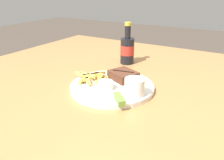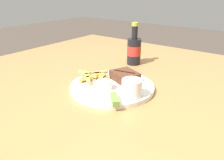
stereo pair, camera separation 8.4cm
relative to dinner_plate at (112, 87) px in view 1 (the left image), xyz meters
The scene contains 9 objects.
dining_table 0.06m from the dinner_plate, ahead, with size 1.56×1.53×0.73m.
dinner_plate is the anchor object (origin of this frame).
steak_portion 0.08m from the dinner_plate, 81.13° to the left, with size 0.13×0.12×0.04m.
fries_pile 0.10m from the dinner_plate, behind, with size 0.13×0.14×0.02m.
coleslaw_cup 0.13m from the dinner_plate, 17.87° to the right, with size 0.07×0.07×0.06m.
dipping_sauce_cup 0.05m from the dinner_plate, 93.47° to the right, with size 0.06×0.06×0.03m.
pickle_spear 0.14m from the dinner_plate, 49.39° to the right, with size 0.07×0.07×0.02m.
fork_utensil 0.09m from the dinner_plate, 163.09° to the right, with size 0.13×0.05×0.00m.
beer_bottle 0.33m from the dinner_plate, 106.79° to the left, with size 0.07×0.07×0.21m.
Camera 1 is at (0.40, -0.67, 1.10)m, focal length 35.00 mm.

